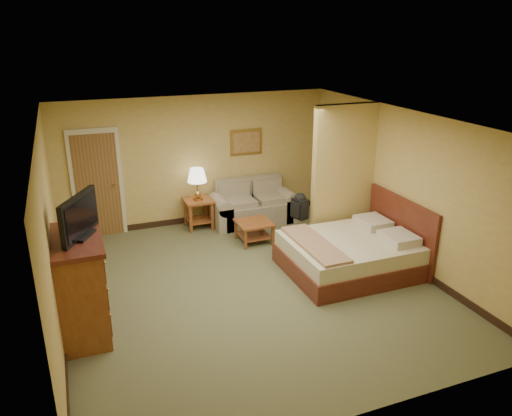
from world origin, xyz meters
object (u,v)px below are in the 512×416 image
coffee_table (254,227)px  bed (354,253)px  dresser (80,286)px  loveseat (253,208)px

coffee_table → bed: 2.02m
dresser → bed: bearing=3.3°
coffee_table → bed: size_ratio=0.30×
loveseat → dresser: size_ratio=1.29×
dresser → bed: (4.29, 0.25, -0.37)m
loveseat → dresser: bearing=-140.4°
coffee_table → bed: bed is taller
loveseat → bed: (0.76, -2.67, 0.03)m
coffee_table → dresser: bearing=-148.7°
loveseat → coffee_table: (-0.37, -0.99, 0.00)m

